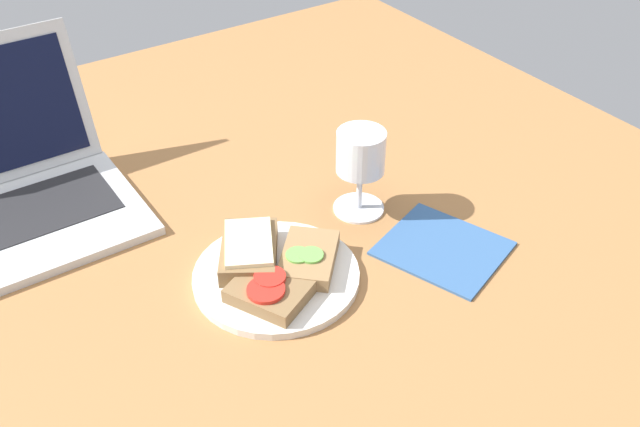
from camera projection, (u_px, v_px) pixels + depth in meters
wooden_table at (267, 249)px, 101.13cm from camera, size 140.00×140.00×3.00cm
plate at (276, 276)px, 93.58cm from camera, size 21.94×21.94×1.10cm
sandwich_with_tomato at (269, 290)px, 88.91cm from camera, size 10.87×11.74×2.57cm
sandwich_with_cucumber at (308, 258)px, 94.00cm from camera, size 12.15×12.30×2.36cm
sandwich_with_cheese at (249, 250)px, 94.54cm from camera, size 12.22×13.45×3.19cm
wine_glass at (361, 157)px, 100.60cm from camera, size 7.58×7.58×13.18cm
laptop at (9, 184)px, 103.14cm from camera, size 31.91×30.66×22.24cm
napkin at (443, 248)px, 98.59cm from camera, size 18.71×19.65×0.40cm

